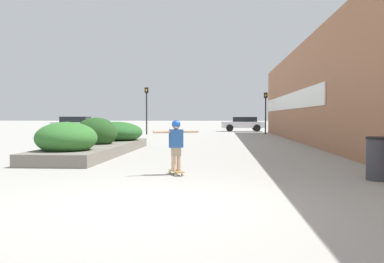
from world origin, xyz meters
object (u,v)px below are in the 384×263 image
car_leftmost (243,124)px  traffic_light_right (266,106)px  skateboarder (176,140)px  car_center_left (77,124)px  car_center_right (355,124)px  trash_bin (380,159)px  traffic_light_left (147,103)px  skateboard (176,172)px

car_leftmost → traffic_light_right: traffic_light_right is taller
skateboarder → car_center_left: size_ratio=0.28×
car_center_right → trash_bin: bearing=-15.9°
car_center_left → trash_bin: bearing=30.5°
car_center_left → traffic_light_left: traffic_light_left is taller
skateboard → traffic_light_left: 24.31m
skateboarder → traffic_light_left: (-4.91, 23.68, 1.70)m
car_leftmost → traffic_light_left: (-8.13, -7.94, 1.79)m
car_center_right → traffic_light_left: traffic_light_left is taller
traffic_light_right → trash_bin: bearing=-90.0°
traffic_light_left → trash_bin: bearing=-68.6°
skateboarder → car_leftmost: (3.22, 31.62, -0.09)m
traffic_light_right → skateboarder: bearing=-100.8°
skateboard → traffic_light_right: (4.62, 24.33, 2.23)m
trash_bin → traffic_light_left: (-9.51, 24.25, 2.06)m
skateboard → car_center_left: 30.09m
skateboarder → trash_bin: bearing=-32.8°
trash_bin → car_leftmost: size_ratio=0.23×
traffic_light_left → traffic_light_right: (9.53, 0.64, -0.25)m
trash_bin → car_leftmost: car_leftmost is taller
skateboarder → trash_bin: (4.60, -0.56, -0.36)m
traffic_light_right → traffic_light_left: bearing=-176.1°
skateboarder → car_leftmost: bearing=58.3°
skateboard → car_center_left: size_ratio=0.16×
skateboarder → traffic_light_right: (4.62, 24.33, 1.45)m
traffic_light_left → skateboard: bearing=-78.3°
skateboard → car_leftmost: 31.79m
car_center_right → skateboarder: bearing=-24.6°
skateboard → skateboarder: size_ratio=0.55×
skateboarder → car_leftmost: car_leftmost is taller
skateboard → trash_bin: bearing=-32.8°
trash_bin → car_center_right: car_center_right is taller
traffic_light_right → car_leftmost: bearing=100.9°
car_center_right → traffic_light_left: size_ratio=1.03×
skateboarder → trash_bin: skateboarder is taller
car_leftmost → car_center_left: bearing=104.9°
skateboard → traffic_light_right: 24.86m
car_center_right → skateboard: bearing=-24.6°
car_leftmost → traffic_light_right: size_ratio=1.24×
skateboard → car_center_right: 30.39m
car_center_right → traffic_light_right: (-8.03, -3.30, 1.52)m
car_leftmost → car_center_right: 10.24m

